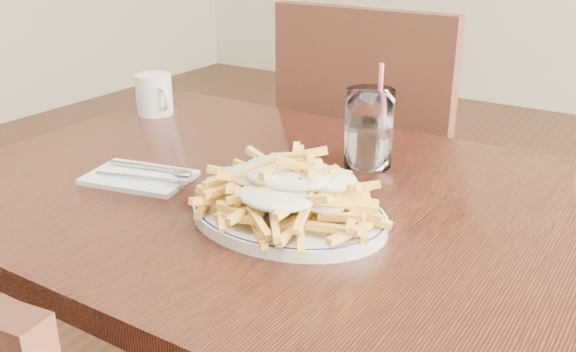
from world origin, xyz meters
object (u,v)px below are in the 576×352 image
Objects in this scene: table at (300,238)px; loaded_fries at (288,181)px; water_glass at (369,133)px; chair_far at (376,170)px; coffee_mug at (155,94)px; fries_plate at (288,214)px.

table is 4.12× the size of loaded_fries.
table is at bearing -99.81° from water_glass.
loaded_fries reaches higher than table.
water_glass is (0.03, 0.18, 0.14)m from table.
coffee_mug is (-0.35, -0.42, 0.24)m from chair_far.
coffee_mug is (-0.55, 0.30, -0.02)m from loaded_fries.
water_glass is (-0.01, 0.27, 0.05)m from fries_plate.
water_glass reaches higher than fries_plate.
loaded_fries is at bearing -68.99° from table.
water_glass is 1.69× the size of coffee_mug.
water_glass is at bearing 91.13° from fries_plate.
fries_plate is at bearing -88.87° from water_glass.
fries_plate is 1.24× the size of loaded_fries.
loaded_fries is at bearing 180.00° from fries_plate.
water_glass is 0.54m from coffee_mug.
loaded_fries is 2.65× the size of coffee_mug.
water_glass is (0.19, -0.45, 0.26)m from chair_far.
coffee_mug is at bearing 157.72° from table.
coffee_mug is at bearing 151.04° from loaded_fries.
chair_far reaches higher than loaded_fries.
loaded_fries reaches higher than fries_plate.
chair_far is 0.79m from loaded_fries.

